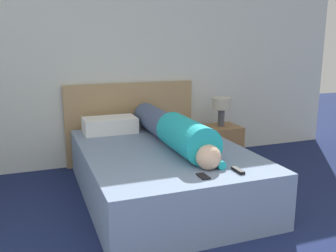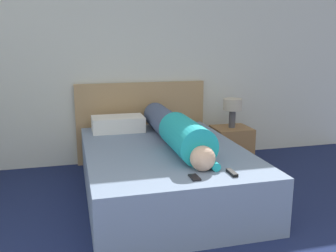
{
  "view_description": "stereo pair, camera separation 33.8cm",
  "coord_description": "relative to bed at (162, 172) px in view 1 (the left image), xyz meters",
  "views": [
    {
      "loc": [
        -1.11,
        -0.51,
        1.49
      ],
      "look_at": [
        0.05,
        2.59,
        0.73
      ],
      "focal_mm": 40.0,
      "sensor_mm": 36.0,
      "label": 1
    },
    {
      "loc": [
        -0.79,
        -0.61,
        1.49
      ],
      "look_at": [
        0.05,
        2.59,
        0.73
      ],
      "focal_mm": 40.0,
      "sensor_mm": 36.0,
      "label": 2
    }
  ],
  "objects": [
    {
      "name": "tv_remote",
      "position": [
        0.33,
        -0.84,
        0.25
      ],
      "size": [
        0.04,
        0.15,
        0.02
      ],
      "color": "black",
      "rests_on": "bed"
    },
    {
      "name": "wall_back",
      "position": [
        -0.05,
        1.21,
        1.06
      ],
      "size": [
        5.97,
        0.06,
        2.6
      ],
      "color": "silver",
      "rests_on": "ground_plane"
    },
    {
      "name": "nightstand",
      "position": [
        1.05,
        0.77,
        -0.02
      ],
      "size": [
        0.45,
        0.41,
        0.45
      ],
      "color": "olive",
      "rests_on": "ground_plane"
    },
    {
      "name": "pillow_near_headboard",
      "position": [
        -0.34,
        0.8,
        0.33
      ],
      "size": [
        0.58,
        0.34,
        0.17
      ],
      "color": "white",
      "rests_on": "bed"
    },
    {
      "name": "table_lamp",
      "position": [
        1.05,
        0.77,
        0.47
      ],
      "size": [
        0.23,
        0.23,
        0.36
      ],
      "color": "#4C4C51",
      "rests_on": "nightstand"
    },
    {
      "name": "headboard",
      "position": [
        0.0,
        1.14,
        0.25
      ],
      "size": [
        1.6,
        0.04,
        0.99
      ],
      "color": "tan",
      "rests_on": "ground_plane"
    },
    {
      "name": "bed",
      "position": [
        0.0,
        0.0,
        0.0
      ],
      "size": [
        1.48,
        2.09,
        0.48
      ],
      "color": "#7589A8",
      "rests_on": "ground_plane"
    },
    {
      "name": "cell_phone",
      "position": [
        0.03,
        -0.85,
        0.25
      ],
      "size": [
        0.06,
        0.13,
        0.01
      ],
      "color": "black",
      "rests_on": "bed"
    },
    {
      "name": "person_lying",
      "position": [
        0.14,
        0.06,
        0.39
      ],
      "size": [
        0.33,
        1.8,
        0.33
      ],
      "color": "#DBB293",
      "rests_on": "bed"
    }
  ]
}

